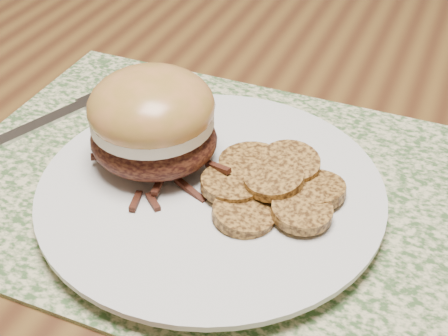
% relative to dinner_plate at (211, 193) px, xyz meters
% --- Properties ---
extents(placemat, '(0.45, 0.33, 0.00)m').
position_rel_dinner_plate_xyz_m(placemat, '(-0.01, 0.02, -0.01)').
color(placemat, '#3B5A2E').
rests_on(placemat, dining_table).
extents(dinner_plate, '(0.26, 0.26, 0.02)m').
position_rel_dinner_plate_xyz_m(dinner_plate, '(0.00, 0.00, 0.00)').
color(dinner_plate, silver).
rests_on(dinner_plate, placemat).
extents(pork_sandwich, '(0.11, 0.11, 0.08)m').
position_rel_dinner_plate_xyz_m(pork_sandwich, '(-0.06, 0.01, 0.05)').
color(pork_sandwich, black).
rests_on(pork_sandwich, dinner_plate).
extents(roasted_potatoes, '(0.12, 0.12, 0.03)m').
position_rel_dinner_plate_xyz_m(roasted_potatoes, '(0.05, 0.01, 0.02)').
color(roasted_potatoes, olive).
rests_on(roasted_potatoes, dinner_plate).
extents(fork, '(0.08, 0.17, 0.00)m').
position_rel_dinner_plate_xyz_m(fork, '(-0.19, 0.05, -0.01)').
color(fork, '#B3B3BA').
rests_on(fork, placemat).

